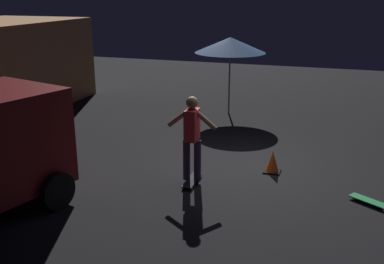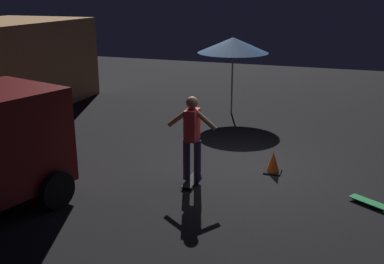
{
  "view_description": "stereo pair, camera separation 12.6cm",
  "coord_description": "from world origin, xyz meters",
  "px_view_note": "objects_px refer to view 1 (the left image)",
  "views": [
    {
      "loc": [
        -8.91,
        -1.7,
        3.63
      ],
      "look_at": [
        -1.1,
        0.91,
        1.05
      ],
      "focal_mm": 42.62,
      "sensor_mm": 36.0,
      "label": 1
    },
    {
      "loc": [
        -8.87,
        -1.82,
        3.63
      ],
      "look_at": [
        -1.1,
        0.91,
        1.05
      ],
      "focal_mm": 42.62,
      "sensor_mm": 36.0,
      "label": 2
    }
  ],
  "objects_px": {
    "patio_umbrella": "(230,45)",
    "skater": "(192,133)",
    "skateboard_ridden": "(192,180)",
    "traffic_cone": "(272,162)",
    "skateboard_spare": "(371,202)"
  },
  "relations": [
    {
      "from": "skateboard_ridden",
      "to": "traffic_cone",
      "type": "distance_m",
      "value": 1.77
    },
    {
      "from": "patio_umbrella",
      "to": "traffic_cone",
      "type": "xyz_separation_m",
      "value": [
        -4.34,
        -2.02,
        -1.86
      ]
    },
    {
      "from": "patio_umbrella",
      "to": "skater",
      "type": "bearing_deg",
      "value": -173.5
    },
    {
      "from": "skater",
      "to": "traffic_cone",
      "type": "distance_m",
      "value": 1.95
    },
    {
      "from": "skateboard_ridden",
      "to": "skater",
      "type": "distance_m",
      "value": 0.98
    },
    {
      "from": "skater",
      "to": "traffic_cone",
      "type": "xyz_separation_m",
      "value": [
        1.07,
        -1.4,
        -0.83
      ]
    },
    {
      "from": "skater",
      "to": "skateboard_ridden",
      "type": "bearing_deg",
      "value": 180.0
    },
    {
      "from": "skateboard_ridden",
      "to": "skater",
      "type": "height_order",
      "value": "skater"
    },
    {
      "from": "patio_umbrella",
      "to": "skateboard_spare",
      "type": "bearing_deg",
      "value": -143.57
    },
    {
      "from": "traffic_cone",
      "to": "skateboard_spare",
      "type": "bearing_deg",
      "value": -117.01
    },
    {
      "from": "patio_umbrella",
      "to": "skateboard_spare",
      "type": "relative_size",
      "value": 2.99
    },
    {
      "from": "skateboard_ridden",
      "to": "skater",
      "type": "bearing_deg",
      "value": 0.0
    },
    {
      "from": "skateboard_spare",
      "to": "traffic_cone",
      "type": "xyz_separation_m",
      "value": [
        0.97,
        1.9,
        0.16
      ]
    },
    {
      "from": "patio_umbrella",
      "to": "skateboard_ridden",
      "type": "bearing_deg",
      "value": -173.5
    },
    {
      "from": "skateboard_spare",
      "to": "traffic_cone",
      "type": "distance_m",
      "value": 2.13
    }
  ]
}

